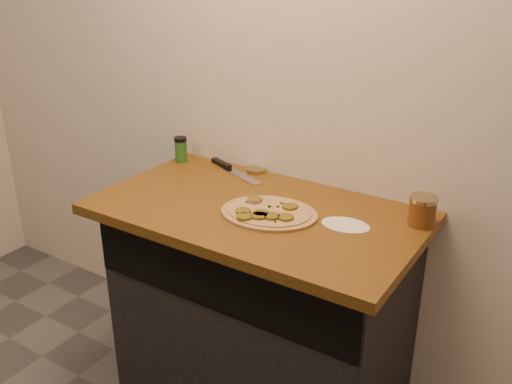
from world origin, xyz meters
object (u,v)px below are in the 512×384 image
Objects in this scene: chefs_knife at (231,169)px; spice_shaker at (181,149)px; pizza at (269,212)px; salsa_jar at (422,211)px.

chefs_knife is 0.26m from spice_shaker.
pizza is at bearing -38.05° from chefs_knife.
chefs_knife is 0.85m from salsa_jar.
chefs_knife is at bearing 141.95° from pizza.
chefs_knife is 2.94× the size of spice_shaker.
chefs_knife is 3.15× the size of salsa_jar.
spice_shaker is at bearing 177.68° from salsa_jar.
spice_shaker reaches higher than pizza.
pizza reaches higher than chefs_knife.
salsa_jar is at bearing -4.63° from chefs_knife.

